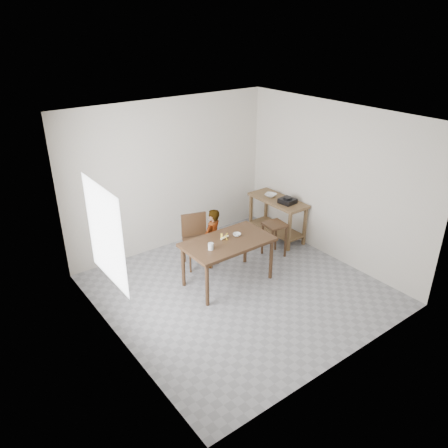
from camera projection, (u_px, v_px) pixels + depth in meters
floor at (239, 291)px, 6.90m from camera, size 4.00×4.00×0.04m
ceiling at (242, 116)px, 5.72m from camera, size 4.00×4.00×0.04m
wall_back at (170, 175)px, 7.77m from camera, size 4.00×0.04×2.70m
wall_front at (354, 270)px, 4.85m from camera, size 4.00×0.04×2.70m
wall_left at (109, 253)px, 5.22m from camera, size 0.04×4.00×2.70m
wall_right at (333, 183)px, 7.41m from camera, size 0.04×4.00×2.70m
window_pane at (105, 234)px, 5.33m from camera, size 0.02×1.10×1.30m
dining_table at (228, 262)px, 6.95m from camera, size 1.40×0.80×0.75m
prep_counter at (277, 218)px, 8.38m from camera, size 0.50×1.20×0.80m
child at (212, 238)px, 7.34m from camera, size 0.45×0.38×1.05m
dining_chair at (197, 242)px, 7.39m from camera, size 0.54×0.54×0.90m
stool at (274, 239)px, 7.77m from camera, size 0.40×0.40×0.63m
glass_tumbler at (211, 246)px, 6.51m from camera, size 0.10×0.10×0.10m
small_bowl at (237, 235)px, 6.93m from camera, size 0.17×0.17×0.04m
banana at (225, 237)px, 6.83m from camera, size 0.17×0.12×0.06m
serving_bowl at (271, 195)px, 8.31m from camera, size 0.28×0.28×0.05m
gas_burner at (287, 201)px, 8.01m from camera, size 0.29×0.29×0.09m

